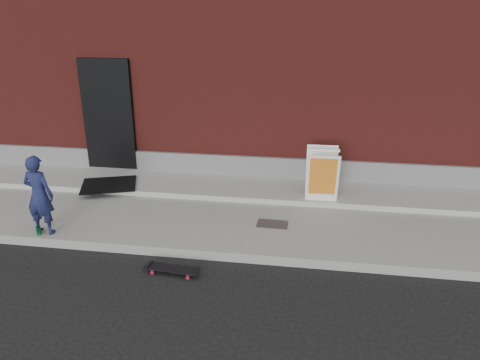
% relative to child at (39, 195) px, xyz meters
% --- Properties ---
extents(ground, '(80.00, 80.00, 0.00)m').
position_rel_child_xyz_m(ground, '(2.60, -0.20, -0.79)').
color(ground, black).
rests_on(ground, ground).
extents(sidewalk, '(20.00, 3.00, 0.15)m').
position_rel_child_xyz_m(sidewalk, '(2.60, 1.30, -0.71)').
color(sidewalk, gray).
rests_on(sidewalk, ground).
extents(apron, '(20.00, 1.20, 0.10)m').
position_rel_child_xyz_m(apron, '(2.60, 2.20, -0.59)').
color(apron, gray).
rests_on(apron, sidewalk).
extents(building, '(20.00, 8.10, 5.00)m').
position_rel_child_xyz_m(building, '(2.60, 6.79, 1.71)').
color(building, maroon).
rests_on(building, ground).
extents(child, '(0.49, 0.34, 1.28)m').
position_rel_child_xyz_m(child, '(0.00, 0.00, 0.00)').
color(child, '#1A1F49').
rests_on(child, sidewalk).
extents(skateboard, '(0.77, 0.27, 0.09)m').
position_rel_child_xyz_m(skateboard, '(2.25, -0.62, -0.72)').
color(skateboard, '#B6122C').
rests_on(skateboard, ground).
extents(pizza_sign, '(0.57, 0.67, 0.93)m').
position_rel_child_xyz_m(pizza_sign, '(4.32, 1.78, -0.08)').
color(pizza_sign, white).
rests_on(pizza_sign, apron).
extents(soda_can, '(0.08, 0.08, 0.13)m').
position_rel_child_xyz_m(soda_can, '(-0.05, -0.08, -0.57)').
color(soda_can, '#16713D').
rests_on(soda_can, sidewalk).
extents(doormat, '(1.21, 1.09, 0.03)m').
position_rel_child_xyz_m(doormat, '(0.30, 1.80, -0.53)').
color(doormat, black).
rests_on(doormat, apron).
extents(utility_plate, '(0.51, 0.33, 0.01)m').
position_rel_child_xyz_m(utility_plate, '(3.53, 0.80, -0.63)').
color(utility_plate, '#5E5D63').
rests_on(utility_plate, sidewalk).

